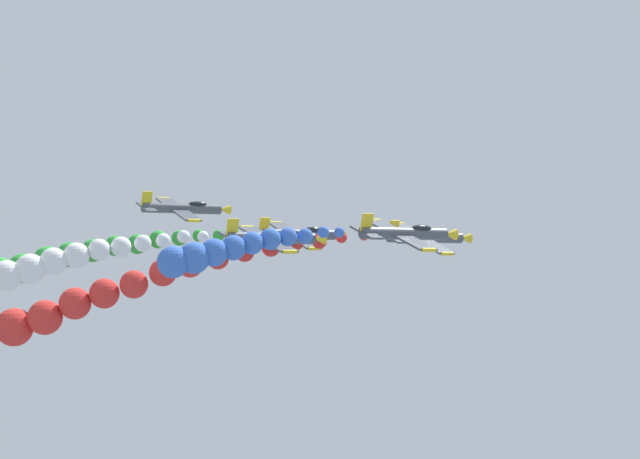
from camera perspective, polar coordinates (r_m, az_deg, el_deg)
The scene contains 9 objects.
airplane_lead at distance 109.22m, azimuth 5.75°, elevation -0.42°, with size 9.08×10.35×3.67m.
smoke_trail_lead at distance 102.20m, azimuth -11.40°, elevation -3.50°, with size 14.72×33.48×11.07m.
airplane_left_inner at distance 112.27m, azimuth -1.13°, elevation -0.25°, with size 9.18×10.35×3.48m.
smoke_trail_left_inner at distance 108.88m, azimuth -15.52°, elevation -2.06°, with size 12.89×28.39×7.85m.
airplane_right_inner at distance 95.20m, azimuth 4.63°, elevation -0.20°, with size 9.20×10.35×3.44m.
smoke_trail_right_inner at distance 87.04m, azimuth -5.38°, elevation -1.19°, with size 3.15×16.66×4.39m.
airplane_left_outer at distance 98.85m, azimuth -2.54°, elevation -0.45°, with size 9.31×10.35×3.27m.
smoke_trail_left_outer at distance 94.37m, azimuth -16.55°, elevation -2.63°, with size 8.17×24.32×8.22m.
airplane_right_outer at distance 116.11m, azimuth -7.36°, elevation 1.14°, with size 9.22×10.35×3.41m.
Camera 1 is at (92.13, -52.32, 76.10)m, focal length 59.56 mm.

